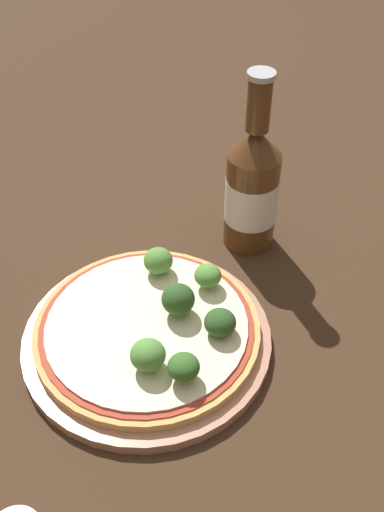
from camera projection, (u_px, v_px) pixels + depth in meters
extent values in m
plane|color=#3D2819|center=(156.00, 322.00, 0.64)|extent=(3.00, 3.00, 0.00)
cylinder|color=tan|center=(147.00, 338.00, 0.62)|extent=(0.26, 0.26, 0.01)
cylinder|color=tan|center=(147.00, 330.00, 0.61)|extent=(0.23, 0.23, 0.01)
cylinder|color=#A83823|center=(147.00, 326.00, 0.61)|extent=(0.22, 0.22, 0.00)
cylinder|color=beige|center=(147.00, 325.00, 0.61)|extent=(0.21, 0.21, 0.00)
cylinder|color=#7A9E5B|center=(184.00, 374.00, 0.56)|extent=(0.01, 0.01, 0.01)
ellipsoid|color=#386628|center=(184.00, 367.00, 0.55)|extent=(0.03, 0.03, 0.02)
cylinder|color=#7A9E5B|center=(159.00, 268.00, 0.66)|extent=(0.01, 0.01, 0.01)
ellipsoid|color=#568E3D|center=(158.00, 261.00, 0.65)|extent=(0.03, 0.03, 0.03)
cylinder|color=#7A9E5B|center=(220.00, 329.00, 0.60)|extent=(0.01, 0.01, 0.01)
ellipsoid|color=#2D5123|center=(220.00, 322.00, 0.59)|extent=(0.03, 0.03, 0.03)
cylinder|color=#7A9E5B|center=(178.00, 309.00, 0.62)|extent=(0.01, 0.01, 0.01)
ellipsoid|color=#2D5123|center=(178.00, 299.00, 0.61)|extent=(0.03, 0.03, 0.03)
cylinder|color=#7A9E5B|center=(208.00, 283.00, 0.65)|extent=(0.01, 0.01, 0.01)
ellipsoid|color=#568E3D|center=(208.00, 275.00, 0.64)|extent=(0.03, 0.03, 0.02)
cylinder|color=#7A9E5B|center=(149.00, 363.00, 0.57)|extent=(0.01, 0.01, 0.01)
ellipsoid|color=#568E3D|center=(148.00, 355.00, 0.56)|extent=(0.03, 0.03, 0.03)
cylinder|color=#563319|center=(251.00, 200.00, 0.70)|extent=(0.06, 0.06, 0.12)
cylinder|color=silver|center=(251.00, 198.00, 0.70)|extent=(0.06, 0.06, 0.06)
cone|color=#563319|center=(256.00, 143.00, 0.65)|extent=(0.06, 0.06, 0.03)
cylinder|color=#563319|center=(259.00, 104.00, 0.62)|extent=(0.03, 0.03, 0.06)
cylinder|color=#B2B2B7|center=(262.00, 75.00, 0.60)|extent=(0.03, 0.03, 0.01)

